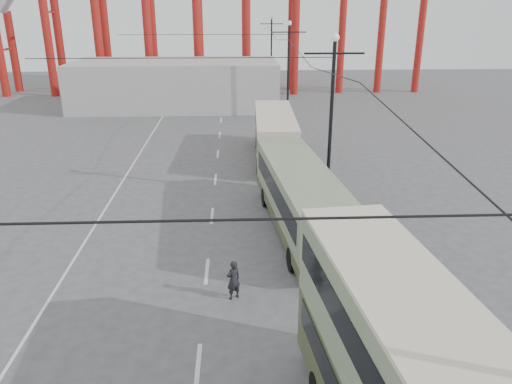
{
  "coord_description": "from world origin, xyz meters",
  "views": [
    {
      "loc": [
        0.24,
        -8.86,
        10.68
      ],
      "look_at": [
        1.18,
        11.57,
        3.0
      ],
      "focal_mm": 35.0,
      "sensor_mm": 36.0,
      "label": 1
    }
  ],
  "objects_px": {
    "double_decker_bus": "(402,384)",
    "pedestrian": "(233,280)",
    "single_decker_green": "(300,196)",
    "single_decker_cream": "(275,134)"
  },
  "relations": [
    {
      "from": "double_decker_bus",
      "to": "pedestrian",
      "type": "height_order",
      "value": "double_decker_bus"
    },
    {
      "from": "double_decker_bus",
      "to": "single_decker_green",
      "type": "height_order",
      "value": "double_decker_bus"
    },
    {
      "from": "double_decker_bus",
      "to": "single_decker_green",
      "type": "bearing_deg",
      "value": 85.87
    },
    {
      "from": "single_decker_green",
      "to": "pedestrian",
      "type": "distance_m",
      "value": 6.98
    },
    {
      "from": "double_decker_bus",
      "to": "single_decker_cream",
      "type": "relative_size",
      "value": 0.9
    },
    {
      "from": "double_decker_bus",
      "to": "single_decker_cream",
      "type": "bearing_deg",
      "value": 85.65
    },
    {
      "from": "pedestrian",
      "to": "single_decker_cream",
      "type": "bearing_deg",
      "value": -131.52
    },
    {
      "from": "double_decker_bus",
      "to": "pedestrian",
      "type": "bearing_deg",
      "value": 108.91
    },
    {
      "from": "single_decker_cream",
      "to": "pedestrian",
      "type": "height_order",
      "value": "single_decker_cream"
    },
    {
      "from": "double_decker_bus",
      "to": "single_decker_green",
      "type": "relative_size",
      "value": 0.83
    }
  ]
}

